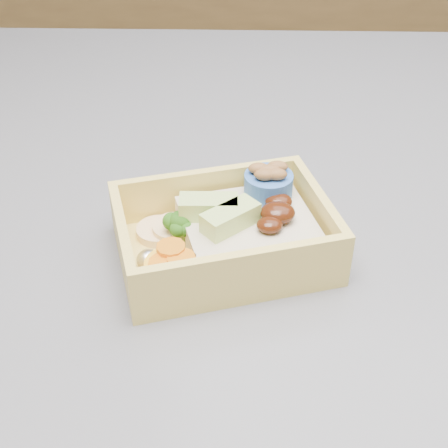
{
  "coord_description": "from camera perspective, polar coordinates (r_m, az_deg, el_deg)",
  "views": [
    {
      "loc": [
        -0.01,
        -0.57,
        1.24
      ],
      "look_at": [
        -0.02,
        -0.19,
        0.95
      ],
      "focal_mm": 50.0,
      "sensor_mm": 36.0,
      "label": 1
    }
  ],
  "objects": [
    {
      "name": "bento_box",
      "position": [
        0.49,
        0.5,
        -0.81
      ],
      "size": [
        0.19,
        0.16,
        0.06
      ],
      "rotation": [
        0.0,
        0.0,
        0.28
      ],
      "color": "#EACD60",
      "rests_on": "island"
    }
  ]
}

